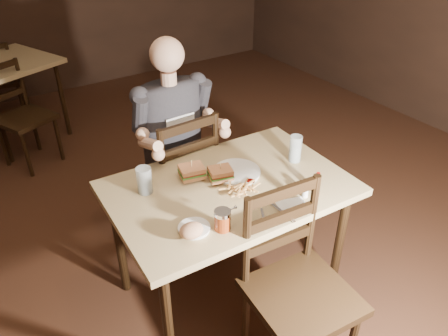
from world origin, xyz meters
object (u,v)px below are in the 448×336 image
chair_far (175,177)px  glass_left (144,180)px  diner (174,115)px  side_plate (194,229)px  main_table (229,198)px  bg_table (4,71)px  chair_near (302,296)px  hot_sauce (317,182)px  dinner_plate (237,173)px  glass_right (295,149)px  bg_chair_near (25,118)px  bg_chair_far (0,80)px  syrup_dispenser (222,220)px

chair_far → glass_left: bearing=46.3°
diner → side_plate: (-0.32, -0.76, -0.18)m
main_table → bg_table: bearing=102.6°
chair_far → chair_near: chair_near is taller
main_table → glass_left: (-0.39, 0.19, 0.15)m
bg_table → hot_sauce: bearing=-72.7°
chair_far → dinner_plate: bearing=99.4°
dinner_plate → glass_right: size_ratio=1.61×
dinner_plate → diner: bearing=102.3°
bg_chair_near → diner: size_ratio=0.98×
bg_chair_far → side_plate: bg_chair_far is taller
diner → bg_chair_near: bearing=108.2°
chair_near → glass_left: 0.94m
glass_left → diner: bearing=44.8°
chair_far → side_plate: bearing=66.6°
chair_near → glass_left: size_ratio=6.95×
bg_chair_near → dinner_plate: size_ratio=3.51×
main_table → chair_far: size_ratio=1.29×
hot_sauce → syrup_dispenser: 0.55m
hot_sauce → side_plate: bearing=172.4°
bg_chair_far → bg_chair_near: bg_chair_near is taller
bg_table → diner: (0.60, -2.17, 0.27)m
syrup_dispenser → bg_chair_far: bearing=98.8°
bg_chair_near → syrup_dispenser: bg_chair_near is taller
hot_sauce → syrup_dispenser: bearing=177.6°
diner → main_table: bearing=-90.8°
bg_table → glass_left: 2.56m
diner → side_plate: diner is taller
bg_chair_near → diner: (0.60, -1.62, 0.51)m
chair_near → hot_sauce: size_ratio=8.49×
chair_near → dinner_plate: chair_near is taller
main_table → diner: size_ratio=1.41×
bg_chair_far → main_table: bearing=112.4°
main_table → bg_chair_near: size_ratio=1.44×
diner → syrup_dispenser: diner is taller
chair_far → hot_sauce: chair_far is taller
bg_chair_far → bg_chair_near: size_ratio=0.96×
hot_sauce → bg_chair_far: bearing=104.8°
bg_chair_near → chair_far: bearing=-92.8°
bg_chair_far → glass_right: glass_right is taller
chair_far → bg_chair_near: 1.69m
dinner_plate → syrup_dispenser: (-0.31, -0.34, 0.04)m
bg_chair_far → glass_right: size_ratio=5.43×
chair_far → main_table: bearing=89.3°
dinner_plate → main_table: bearing=-143.8°
bg_chair_near → dinner_plate: 2.25m
diner → syrup_dispenser: 0.86m
diner → syrup_dispenser: (-0.21, -0.83, -0.13)m
chair_far → side_plate: size_ratio=6.87×
bg_chair_near → glass_right: size_ratio=5.66×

